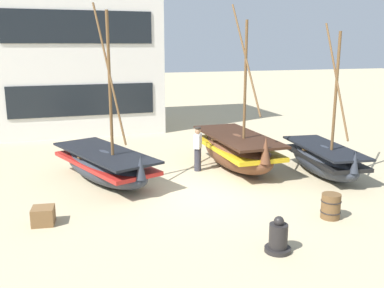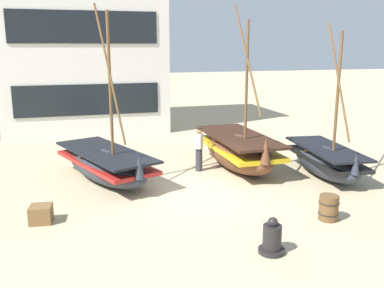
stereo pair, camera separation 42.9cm
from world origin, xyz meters
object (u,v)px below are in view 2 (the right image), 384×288
(wooden_barrel, at_px, (329,208))
(cargo_crate, at_px, (41,214))
(fishing_boat_centre_large, at_px, (106,164))
(fisherman_by_hull, at_px, (199,149))
(fishing_boat_far_right, at_px, (326,160))
(harbor_building_main, at_px, (82,29))
(fishing_boat_near_left, at_px, (239,150))
(capstan_winch, at_px, (272,239))

(wooden_barrel, relative_size, cargo_crate, 1.23)
(fishing_boat_centre_large, distance_m, fisherman_by_hull, 3.50)
(fishing_boat_centre_large, height_order, fishing_boat_far_right, fishing_boat_centre_large)
(harbor_building_main, bearing_deg, fishing_boat_near_left, -63.94)
(cargo_crate, height_order, harbor_building_main, harbor_building_main)
(wooden_barrel, bearing_deg, fishing_boat_near_left, 94.64)
(fishing_boat_centre_large, bearing_deg, fisherman_by_hull, 3.91)
(cargo_crate, bearing_deg, harbor_building_main, 82.08)
(fishing_boat_far_right, bearing_deg, cargo_crate, -171.05)
(fishing_boat_near_left, relative_size, wooden_barrel, 8.77)
(cargo_crate, bearing_deg, fishing_boat_centre_large, 57.67)
(fishing_boat_far_right, bearing_deg, fisherman_by_hull, 155.51)
(fishing_boat_far_right, bearing_deg, harbor_building_main, 122.38)
(fishing_boat_centre_large, height_order, wooden_barrel, fishing_boat_centre_large)
(fishing_boat_far_right, xyz_separation_m, harbor_building_main, (-7.82, 12.32, 4.90))
(capstan_winch, xyz_separation_m, cargo_crate, (-5.16, 3.33, -0.10))
(fisherman_by_hull, relative_size, wooden_barrel, 2.41)
(fishing_boat_centre_large, height_order, cargo_crate, fishing_boat_centre_large)
(fishing_boat_near_left, relative_size, harbor_building_main, 0.56)
(fisherman_by_hull, xyz_separation_m, capstan_winch, (-0.37, -6.78, -0.50))
(fishing_boat_centre_large, xyz_separation_m, capstan_winch, (3.12, -6.55, -0.27))
(fisherman_by_hull, bearing_deg, fishing_boat_near_left, -4.65)
(fishing_boat_near_left, bearing_deg, capstan_winch, -106.05)
(fishing_boat_far_right, distance_m, wooden_barrel, 4.21)
(cargo_crate, bearing_deg, fishing_boat_far_right, 8.95)
(fisherman_by_hull, relative_size, capstan_winch, 1.94)
(fishing_boat_near_left, distance_m, cargo_crate, 7.84)
(fisherman_by_hull, height_order, capstan_winch, fisherman_by_hull)
(fishing_boat_centre_large, relative_size, fishing_boat_far_right, 1.11)
(fisherman_by_hull, height_order, wooden_barrel, fisherman_by_hull)
(capstan_winch, bearing_deg, cargo_crate, 147.17)
(fishing_boat_centre_large, height_order, fisherman_by_hull, fishing_boat_centre_large)
(fishing_boat_centre_large, xyz_separation_m, fisherman_by_hull, (3.49, 0.24, 0.23))
(fishing_boat_near_left, height_order, capstan_winch, fishing_boat_near_left)
(fisherman_by_hull, height_order, cargo_crate, fisherman_by_hull)
(fishing_boat_far_right, bearing_deg, capstan_winch, -133.30)
(fishing_boat_near_left, bearing_deg, wooden_barrel, -85.36)
(fishing_boat_near_left, bearing_deg, harbor_building_main, 116.06)
(harbor_building_main, bearing_deg, fishing_boat_centre_large, -89.41)
(fishing_boat_far_right, relative_size, harbor_building_main, 0.49)
(fishing_boat_near_left, relative_size, capstan_winch, 7.08)
(wooden_barrel, height_order, harbor_building_main, harbor_building_main)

